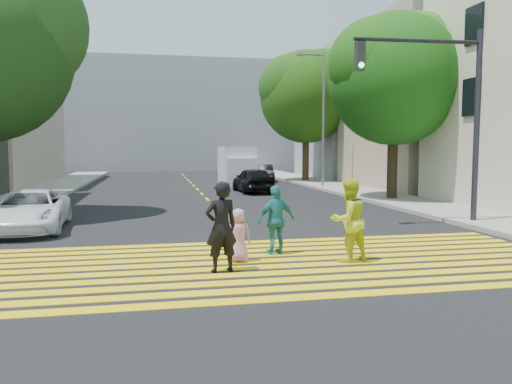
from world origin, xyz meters
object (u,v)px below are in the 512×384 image
object	(u,v)px
pedestrian_extra	(276,220)
silver_car	(235,172)
tree_right_far	(307,92)
white_van	(237,167)
dark_car_parked	(263,173)
white_sedan	(29,210)
traffic_signal	(444,99)
dark_car_near	(253,180)
tree_right_near	(396,72)
pedestrian_man	(221,227)
pedestrian_child	(238,235)
pedestrian_woman	(349,220)

from	to	relation	value
pedestrian_extra	silver_car	world-z (taller)	pedestrian_extra
tree_right_far	white_van	bearing A→B (deg)	-164.65
pedestrian_extra	dark_car_parked	world-z (taller)	pedestrian_extra
white_sedan	traffic_signal	xyz separation A→B (m)	(12.69, -1.52, 3.40)
dark_car_near	traffic_signal	distance (m)	13.75
white_sedan	tree_right_far	bearing A→B (deg)	49.10
white_van	traffic_signal	bearing A→B (deg)	-77.95
pedestrian_extra	white_sedan	size ratio (longest dim) A/B	0.37
tree_right_near	pedestrian_man	size ratio (longest dim) A/B	4.82
tree_right_near	tree_right_far	xyz separation A→B (m)	(-0.15, 13.25, 0.54)
tree_right_far	pedestrian_child	distance (m)	26.57
pedestrian_extra	white_sedan	bearing A→B (deg)	-52.42
tree_right_near	pedestrian_woman	xyz separation A→B (m)	(-6.81, -11.46, -5.03)
white_sedan	white_van	bearing A→B (deg)	58.95
silver_car	dark_car_parked	world-z (taller)	silver_car
tree_right_near	silver_car	bearing A→B (deg)	108.03
tree_right_near	dark_car_parked	size ratio (longest dim) A/B	2.29
tree_right_near	pedestrian_extra	size ratio (longest dim) A/B	5.43
pedestrian_child	dark_car_parked	xyz separation A→B (m)	(6.08, 25.61, 0.04)
pedestrian_child	dark_car_parked	world-z (taller)	dark_car_parked
tree_right_far	pedestrian_extra	xyz separation A→B (m)	(-8.02, -23.67, -5.68)
dark_car_near	pedestrian_man	bearing A→B (deg)	73.48
traffic_signal	pedestrian_man	bearing A→B (deg)	-145.78
pedestrian_woman	silver_car	bearing A→B (deg)	-110.26
dark_car_parked	white_van	bearing A→B (deg)	-124.00
pedestrian_man	pedestrian_woman	xyz separation A→B (m)	(2.83, 0.34, 0.00)
pedestrian_child	traffic_signal	distance (m)	8.85
pedestrian_woman	traffic_signal	distance (m)	7.16
white_sedan	dark_car_near	bearing A→B (deg)	47.95
pedestrian_child	white_van	distance (m)	23.11
pedestrian_extra	dark_car_near	size ratio (longest dim) A/B	0.39
tree_right_far	pedestrian_child	xyz separation A→B (m)	(-9.02, -24.29, -5.90)
tree_right_near	tree_right_far	size ratio (longest dim) A/B	0.91
dark_car_near	silver_car	distance (m)	9.98
pedestrian_man	dark_car_near	xyz separation A→B (m)	(4.02, 17.43, -0.21)
pedestrian_woman	pedestrian_extra	world-z (taller)	pedestrian_woman
pedestrian_man	tree_right_near	bearing A→B (deg)	-142.78
white_sedan	dark_car_parked	world-z (taller)	dark_car_parked
tree_right_near	pedestrian_extra	bearing A→B (deg)	-128.11
pedestrian_man	white_van	size ratio (longest dim) A/B	0.33
pedestrian_extra	pedestrian_child	bearing A→B (deg)	15.56
tree_right_far	pedestrian_woman	xyz separation A→B (m)	(-6.66, -24.71, -5.57)
tree_right_far	traffic_signal	xyz separation A→B (m)	(-1.81, -20.45, -2.48)
pedestrian_extra	dark_car_near	xyz separation A→B (m)	(2.55, 16.05, -0.11)
white_sedan	traffic_signal	bearing A→B (deg)	-10.26
tree_right_far	dark_car_parked	xyz separation A→B (m)	(-2.94, 1.32, -5.86)
pedestrian_man	silver_car	distance (m)	27.77
pedestrian_woman	pedestrian_extra	distance (m)	1.72
white_sedan	silver_car	xyz separation A→B (m)	(9.58, 21.27, 0.07)
traffic_signal	pedestrian_extra	bearing A→B (deg)	-149.31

